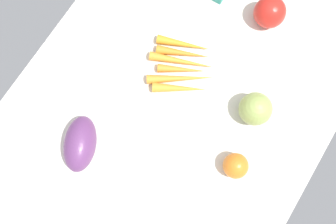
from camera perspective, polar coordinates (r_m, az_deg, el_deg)
name	(u,v)px	position (r cm, az deg, el deg)	size (l,w,h in cm)	color
tablecloth	(168,115)	(99.51, 0.00, -0.39)	(104.00, 76.00, 2.00)	silver
heirloom_tomato_orange	(236,166)	(94.79, 9.86, -7.76)	(6.20, 6.20, 6.20)	orange
bell_pepper_red	(270,12)	(106.76, 14.66, 13.96)	(8.28, 8.28, 8.38)	red
eggplant	(80,144)	(95.61, -12.73, -4.55)	(13.58, 7.67, 7.67)	#633569
carrot_bunch	(182,66)	(100.83, 2.05, 6.69)	(19.03, 19.20, 2.60)	orange
heirloom_tomato_green	(255,109)	(96.95, 12.66, 0.45)	(8.22, 8.22, 8.22)	#95A954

